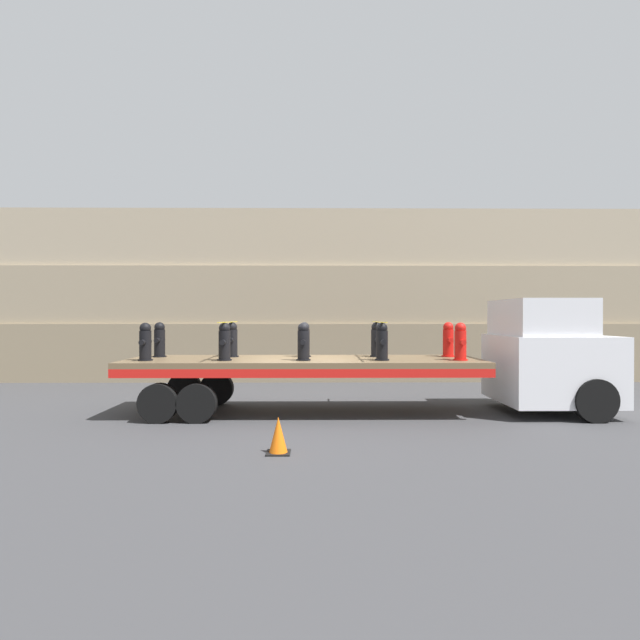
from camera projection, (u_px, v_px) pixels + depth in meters
ground_plane at (304, 413)px, 12.49m from camera, size 120.00×120.00×0.00m
rock_cliff at (308, 296)px, 19.89m from camera, size 60.00×3.30×6.46m
truck_cab at (552, 356)px, 12.54m from camera, size 2.62×2.71×2.84m
flatbed_trailer at (278, 369)px, 12.47m from camera, size 8.75×2.58×1.36m
fire_hydrant_black_near_0 at (145, 342)px, 11.89m from camera, size 0.35×0.58×0.91m
fire_hydrant_black_far_0 at (160, 340)px, 12.98m from camera, size 0.35×0.58×0.91m
fire_hydrant_black_near_1 at (224, 342)px, 11.91m from camera, size 0.35×0.58×0.91m
fire_hydrant_black_far_1 at (232, 340)px, 13.00m from camera, size 0.35×0.58×0.91m
fire_hydrant_black_near_2 at (303, 342)px, 11.93m from camera, size 0.35×0.58×0.91m
fire_hydrant_black_far_2 at (304, 340)px, 13.02m from camera, size 0.35×0.58×0.91m
fire_hydrant_black_near_3 at (382, 342)px, 11.95m from camera, size 0.35×0.58×0.91m
fire_hydrant_black_far_3 at (376, 340)px, 13.04m from camera, size 0.35×0.58×0.91m
fire_hydrant_red_near_4 at (460, 342)px, 11.97m from camera, size 0.35×0.58×0.91m
fire_hydrant_red_far_4 at (448, 340)px, 13.06m from camera, size 0.35×0.58×0.91m
cargo_strap_rear at (228, 322)px, 12.46m from camera, size 0.05×2.68×0.01m
cargo_strap_middle at (379, 322)px, 12.49m from camera, size 0.05×2.68×0.01m
traffic_cone at (278, 435)px, 8.76m from camera, size 0.42×0.42×0.65m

